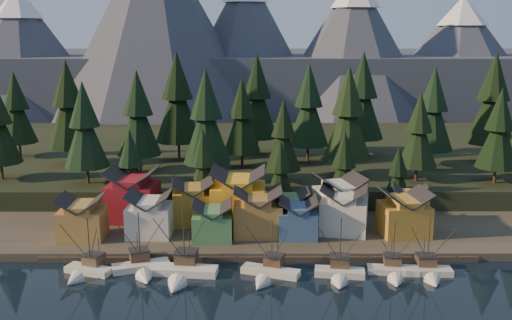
{
  "coord_description": "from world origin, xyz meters",
  "views": [
    {
      "loc": [
        -0.68,
        -82.17,
        40.71
      ],
      "look_at": [
        -0.41,
        30.0,
        15.6
      ],
      "focal_mm": 40.0,
      "sensor_mm": 36.0,
      "label": 1
    }
  ],
  "objects_px": {
    "boat_0": "(85,263)",
    "boat_1": "(142,260)",
    "boat_4": "(340,265)",
    "boat_5": "(394,265)",
    "house_back_0": "(133,193)",
    "house_back_1": "(193,200)",
    "house_front_0": "(82,216)",
    "house_front_1": "(150,213)",
    "boat_6": "(430,264)",
    "boat_3": "(268,266)",
    "boat_2": "(182,264)"
  },
  "relations": [
    {
      "from": "boat_0",
      "to": "boat_1",
      "type": "distance_m",
      "value": 9.52
    },
    {
      "from": "boat_4",
      "to": "boat_5",
      "type": "height_order",
      "value": "boat_4"
    },
    {
      "from": "boat_0",
      "to": "house_back_0",
      "type": "distance_m",
      "value": 26.17
    },
    {
      "from": "house_back_0",
      "to": "house_back_1",
      "type": "relative_size",
      "value": 1.18
    },
    {
      "from": "boat_0",
      "to": "house_front_0",
      "type": "xyz_separation_m",
      "value": [
        -4.5,
        14.31,
        3.79
      ]
    },
    {
      "from": "boat_0",
      "to": "house_front_1",
      "type": "relative_size",
      "value": 1.24
    },
    {
      "from": "boat_5",
      "to": "boat_1",
      "type": "bearing_deg",
      "value": -174.95
    },
    {
      "from": "boat_0",
      "to": "boat_6",
      "type": "relative_size",
      "value": 0.99
    },
    {
      "from": "house_front_0",
      "to": "boat_4",
      "type": "bearing_deg",
      "value": -19.32
    },
    {
      "from": "boat_4",
      "to": "boat_6",
      "type": "distance_m",
      "value": 15.39
    },
    {
      "from": "house_front_1",
      "to": "house_back_1",
      "type": "height_order",
      "value": "house_back_1"
    },
    {
      "from": "house_back_0",
      "to": "house_back_1",
      "type": "xyz_separation_m",
      "value": [
        13.06,
        -2.2,
        -0.89
      ]
    },
    {
      "from": "boat_1",
      "to": "boat_3",
      "type": "relative_size",
      "value": 1.04
    },
    {
      "from": "boat_2",
      "to": "boat_6",
      "type": "bearing_deg",
      "value": 6.8
    },
    {
      "from": "boat_3",
      "to": "house_front_0",
      "type": "bearing_deg",
      "value": 176.96
    },
    {
      "from": "boat_1",
      "to": "boat_5",
      "type": "height_order",
      "value": "boat_1"
    },
    {
      "from": "house_front_0",
      "to": "house_back_1",
      "type": "distance_m",
      "value": 22.49
    },
    {
      "from": "boat_2",
      "to": "boat_6",
      "type": "relative_size",
      "value": 1.2
    },
    {
      "from": "boat_1",
      "to": "house_front_1",
      "type": "relative_size",
      "value": 1.31
    },
    {
      "from": "boat_0",
      "to": "boat_5",
      "type": "xyz_separation_m",
      "value": [
        52.93,
        -0.31,
        -0.24
      ]
    },
    {
      "from": "house_front_0",
      "to": "boat_3",
      "type": "bearing_deg",
      "value": -24.31
    },
    {
      "from": "house_front_0",
      "to": "house_back_1",
      "type": "xyz_separation_m",
      "value": [
        20.62,
        8.97,
        0.46
      ]
    },
    {
      "from": "house_front_0",
      "to": "house_front_1",
      "type": "height_order",
      "value": "house_front_1"
    },
    {
      "from": "boat_1",
      "to": "boat_4",
      "type": "distance_m",
      "value": 34.16
    },
    {
      "from": "boat_5",
      "to": "boat_6",
      "type": "distance_m",
      "value": 5.96
    },
    {
      "from": "boat_6",
      "to": "house_front_0",
      "type": "bearing_deg",
      "value": 169.38
    },
    {
      "from": "boat_6",
      "to": "house_front_1",
      "type": "bearing_deg",
      "value": 164.74
    },
    {
      "from": "boat_6",
      "to": "house_back_0",
      "type": "relative_size",
      "value": 0.99
    },
    {
      "from": "boat_4",
      "to": "house_back_0",
      "type": "distance_m",
      "value": 48.76
    },
    {
      "from": "house_front_1",
      "to": "boat_0",
      "type": "bearing_deg",
      "value": -117.31
    },
    {
      "from": "boat_3",
      "to": "boat_4",
      "type": "relative_size",
      "value": 0.98
    },
    {
      "from": "house_back_1",
      "to": "boat_4",
      "type": "bearing_deg",
      "value": -48.39
    },
    {
      "from": "boat_3",
      "to": "boat_4",
      "type": "distance_m",
      "value": 12.1
    },
    {
      "from": "boat_2",
      "to": "house_front_0",
      "type": "relative_size",
      "value": 1.51
    },
    {
      "from": "boat_3",
      "to": "boat_5",
      "type": "xyz_separation_m",
      "value": [
        21.52,
        0.63,
        -0.01
      ]
    },
    {
      "from": "boat_0",
      "to": "boat_1",
      "type": "bearing_deg",
      "value": 27.08
    },
    {
      "from": "boat_3",
      "to": "boat_6",
      "type": "relative_size",
      "value": 1.01
    },
    {
      "from": "boat_1",
      "to": "house_back_0",
      "type": "height_order",
      "value": "house_back_0"
    },
    {
      "from": "boat_0",
      "to": "house_front_0",
      "type": "height_order",
      "value": "house_front_0"
    },
    {
      "from": "boat_5",
      "to": "house_back_1",
      "type": "bearing_deg",
      "value": 154.47
    },
    {
      "from": "boat_2",
      "to": "house_back_0",
      "type": "distance_m",
      "value": 30.15
    },
    {
      "from": "boat_3",
      "to": "boat_4",
      "type": "height_order",
      "value": "boat_4"
    },
    {
      "from": "boat_1",
      "to": "house_back_1",
      "type": "xyz_separation_m",
      "value": [
        6.69,
        22.01,
        4.26
      ]
    },
    {
      "from": "house_front_0",
      "to": "house_back_0",
      "type": "xyz_separation_m",
      "value": [
        7.56,
        11.17,
        1.35
      ]
    },
    {
      "from": "boat_0",
      "to": "house_back_1",
      "type": "bearing_deg",
      "value": 74.72
    },
    {
      "from": "house_back_0",
      "to": "house_front_0",
      "type": "bearing_deg",
      "value": -119.18
    },
    {
      "from": "boat_5",
      "to": "house_back_1",
      "type": "xyz_separation_m",
      "value": [
        -36.81,
        23.59,
        4.49
      ]
    },
    {
      "from": "boat_1",
      "to": "house_front_1",
      "type": "distance_m",
      "value": 14.98
    },
    {
      "from": "house_front_0",
      "to": "boat_0",
      "type": "bearing_deg",
      "value": -73.85
    },
    {
      "from": "boat_2",
      "to": "boat_4",
      "type": "height_order",
      "value": "boat_2"
    }
  ]
}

